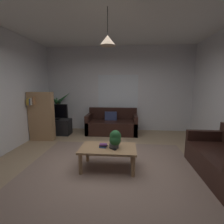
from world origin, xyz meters
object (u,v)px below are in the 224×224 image
Objects in this scene: book_on_table_1 at (103,146)px; tv at (56,112)px; remote_on_table_0 at (113,149)px; bookshelf_corner at (41,116)px; book_on_table_0 at (103,147)px; pendant_lamp at (108,40)px; couch_under_window at (112,125)px; potted_palm_corner at (59,114)px; potted_plant_on_table at (115,138)px; book_on_table_2 at (103,144)px; coffee_table at (108,151)px; tv_stand at (57,127)px.

book_on_table_1 is 2.79m from tv.
bookshelf_corner reaches higher than remote_on_table_0.
book_on_table_0 is 1.92m from pendant_lamp.
remote_on_table_0 is 2.73m from bookshelf_corner.
pendant_lamp is at bearing -86.68° from couch_under_window.
potted_palm_corner is (-0.10, 0.45, -0.15)m from tv.
potted_plant_on_table reaches higher than book_on_table_1.
book_on_table_2 is at bearing 105.92° from book_on_table_1.
coffee_table is 0.15m from remote_on_table_0.
pendant_lamp is (-0.14, 0.01, 1.74)m from potted_plant_on_table.
coffee_table is 2.62m from bookshelf_corner.
pendant_lamp is at bearing 94.70° from remote_on_table_0.
tv_stand is 0.57m from potted_palm_corner.
book_on_table_1 is (-0.09, -0.01, 0.10)m from coffee_table.
bookshelf_corner is at bearing 146.01° from potted_plant_on_table.
couch_under_window is 1.83× the size of tv_stand.
tv_stand is (-1.93, 2.09, -0.11)m from coffee_table.
remote_on_table_0 is (0.19, -0.08, -0.04)m from book_on_table_2.
book_on_table_1 is 3.19m from potted_palm_corner.
coffee_table is 0.13m from book_on_table_1.
book_on_table_2 is at bearing -179.74° from coffee_table.
remote_on_table_0 is 3.37m from potted_palm_corner.
potted_plant_on_table is 0.55× the size of pendant_lamp.
bookshelf_corner is (-2.11, 1.51, 0.35)m from coffee_table.
book_on_table_1 is at bearing -42.18° from book_on_table_0.
couch_under_window is 11.15× the size of book_on_table_1.
book_on_table_2 reaches higher than book_on_table_0.
pendant_lamp is (2.11, -1.51, 1.65)m from bookshelf_corner.
potted_plant_on_table is (0.23, -0.00, 0.18)m from book_on_table_0.
book_on_table_2 is at bearing 111.31° from remote_on_table_0.
potted_palm_corner is (-1.94, 2.53, 0.15)m from book_on_table_1.
tv is (-1.84, 2.08, 0.29)m from book_on_table_1.
potted_palm_corner is (-2.03, 2.52, 0.25)m from coffee_table.
bookshelf_corner is (-2.25, 1.51, 0.10)m from potted_plant_on_table.
bookshelf_corner reaches higher than book_on_table_2.
tv_stand is at bearing 132.62° from coffee_table.
book_on_table_0 is 2.53m from bookshelf_corner.
potted_plant_on_table is at bearing -3.07° from pendant_lamp.
remote_on_table_0 is 0.20× the size of tv.
coffee_table is at bearing -51.25° from potted_palm_corner.
remote_on_table_0 is 0.20m from potted_plant_on_table.
book_on_table_2 is 0.10× the size of bookshelf_corner.
couch_under_window is 3.16m from pendant_lamp.
tv_stand is at bearing 132.62° from pendant_lamp.
book_on_table_1 is 0.19× the size of tv.
book_on_table_2 is (0.01, 0.00, 0.04)m from book_on_table_0.
potted_plant_on_table is at bearing 0.62° from book_on_table_1.
book_on_table_0 is at bearing 137.82° from book_on_table_1.
remote_on_table_0 is (0.18, -0.07, -0.02)m from book_on_table_1.
book_on_table_1 is at bearing -173.69° from coffee_table.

